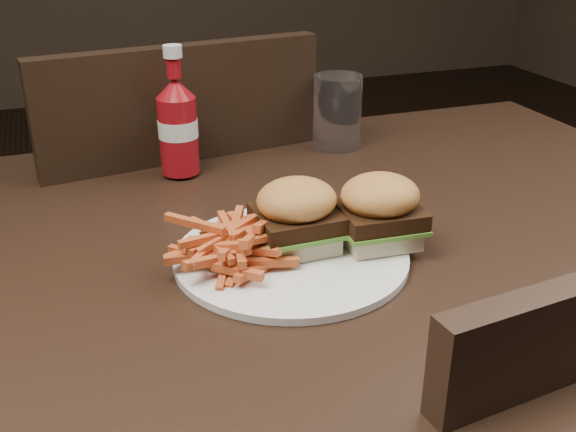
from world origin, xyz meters
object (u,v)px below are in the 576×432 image
object	(u,v)px
plate	(291,256)
tumbler	(337,113)
ketchup_bottle	(179,135)
dining_table	(300,244)
chair_far	(161,276)

from	to	relation	value
plate	tumbler	size ratio (longest dim) A/B	2.15
ketchup_bottle	dining_table	bearing A→B (deg)	-66.53
tumbler	dining_table	bearing A→B (deg)	-121.42
plate	ketchup_bottle	distance (m)	0.31
dining_table	ketchup_bottle	bearing A→B (deg)	113.47
tumbler	ketchup_bottle	bearing A→B (deg)	-171.30
ketchup_bottle	plate	bearing A→B (deg)	-77.91
dining_table	plate	xyz separation A→B (m)	(-0.04, -0.07, 0.03)
chair_far	tumbler	bearing A→B (deg)	131.83
ketchup_bottle	tumbler	bearing A→B (deg)	8.70
chair_far	plate	world-z (taller)	plate
plate	ketchup_bottle	xyz separation A→B (m)	(-0.06, 0.30, 0.06)
dining_table	chair_far	bearing A→B (deg)	102.09
ketchup_bottle	chair_far	bearing A→B (deg)	91.62
chair_far	tumbler	world-z (taller)	tumbler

